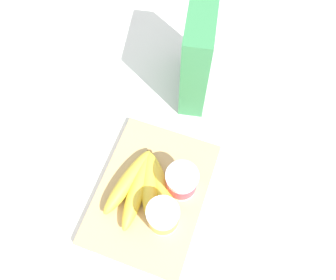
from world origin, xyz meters
The scene contains 6 objects.
ground_plane centered at (0.00, 0.00, 0.00)m, with size 2.40×2.40×0.00m, color white.
cutting_board centered at (0.00, 0.00, 0.01)m, with size 0.32×0.23×0.02m, color tan.
cereal_box centered at (-0.31, 0.00, 0.13)m, with size 0.19×0.06×0.26m, color #38844C.
yogurt_cup_front centered at (-0.03, 0.06, 0.06)m, with size 0.07×0.07×0.08m.
yogurt_cup_back centered at (0.05, 0.05, 0.06)m, with size 0.07×0.07×0.09m.
banana_bunch centered at (0.00, -0.02, 0.04)m, with size 0.19×0.18×0.04m.
Camera 1 is at (0.19, 0.11, 0.76)m, focal length 36.96 mm.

